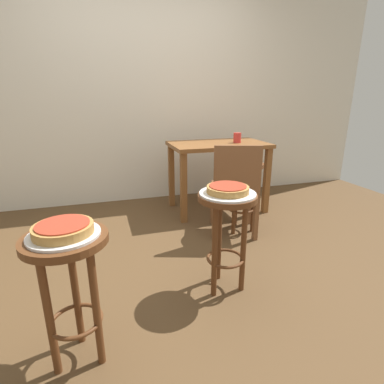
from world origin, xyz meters
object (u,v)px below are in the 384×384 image
Objects in this scene: serving_plate_foreground at (64,235)px; pizza_middle at (228,189)px; pizza_leftside at (244,159)px; stool_leftside at (242,182)px; dining_table at (218,155)px; stool_foreground at (69,272)px; pizza_foreground at (63,229)px; serving_plate_middle at (228,194)px; serving_plate_leftside at (243,162)px; stool_middle at (227,221)px; cup_near_edge at (237,138)px; wooden_chair at (235,186)px.

serving_plate_foreground is 1.18× the size of pizza_middle.
pizza_leftside is at bearing 57.79° from pizza_middle.
stool_leftside is (1.41, 1.13, -0.18)m from serving_plate_foreground.
dining_table is at bearing 50.90° from serving_plate_foreground.
stool_foreground is at bearing 45.00° from serving_plate_foreground.
dining_table is at bearing 50.90° from pizza_foreground.
serving_plate_leftside is (0.51, 0.80, 0.00)m from serving_plate_middle.
pizza_middle is 0.39× the size of stool_leftside.
stool_leftside is at bearing 38.65° from pizza_foreground.
pizza_leftside is (0.51, 0.80, 0.00)m from pizza_middle.
stool_middle is at bearing 19.69° from stool_foreground.
serving_plate_foreground is at bearing -160.31° from stool_middle.
stool_middle is 2.64× the size of pizza_leftside.
serving_plate_foreground is 0.46× the size of stool_leftside.
cup_near_edge is at bearing 70.61° from pizza_leftside.
stool_foreground is 2.56× the size of pizza_middle.
cup_near_edge reaches higher than serving_plate_leftside.
dining_table is at bearing 70.21° from serving_plate_middle.
pizza_foreground is at bearing -133.63° from cup_near_edge.
wooden_chair is at bearing -115.66° from cup_near_edge.
stool_middle is at bearing -63.43° from pizza_middle.
pizza_middle is at bearing 116.57° from serving_plate_middle.
serving_plate_middle is 0.86m from wooden_chair.
serving_plate_leftside is 0.61m from dining_table.
pizza_middle is at bearing -122.21° from stool_leftside.
stool_foreground is at bearing -160.31° from serving_plate_middle.
pizza_middle reaches higher than serving_plate_foreground.
dining_table is (0.51, 1.41, -0.07)m from pizza_middle.
stool_leftside is 2.64× the size of pizza_leftside.
pizza_leftside is (1.41, 1.13, 0.03)m from serving_plate_foreground.
stool_middle is 2.56× the size of pizza_middle.
serving_plate_leftside is 0.33× the size of dining_table.
stool_leftside is 0.64× the size of dining_table.
dining_table is 9.78× the size of cup_near_edge.
pizza_leftside reaches higher than serving_plate_middle.
stool_middle is at bearing 19.69° from serving_plate_foreground.
cup_near_edge reaches higher than stool_middle.
serving_plate_leftside is 3.18× the size of cup_near_edge.
pizza_middle is at bearing 116.57° from stool_middle.
dining_table is at bearing 89.78° from serving_plate_leftside.
wooden_chair is at bearing 61.35° from stool_middle.
pizza_middle is at bearing -122.21° from serving_plate_leftside.
cup_near_edge is at bearing 46.37° from serving_plate_foreground.
serving_plate_middle reaches higher than stool_middle.
dining_table is 0.70m from wooden_chair.
stool_foreground is 0.64× the size of dining_table.
serving_plate_foreground is at bearing -160.31° from serving_plate_middle.
stool_foreground is 2.17× the size of serving_plate_foreground.
pizza_foreground is at bearing -160.31° from serving_plate_middle.
stool_middle is 0.78× the size of wooden_chair.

